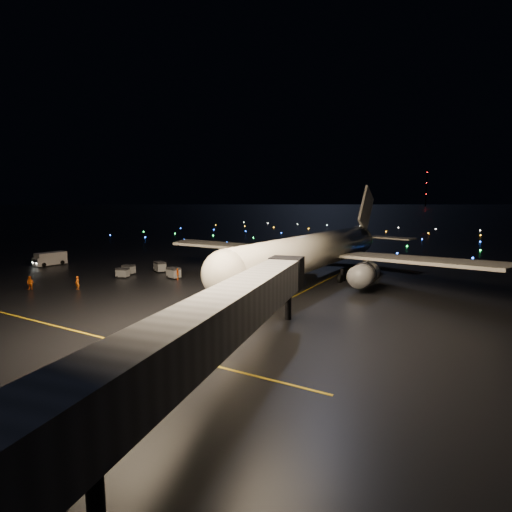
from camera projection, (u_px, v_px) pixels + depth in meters
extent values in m
plane|color=black|center=(435.00, 216.00, 304.25)|extent=(2000.00, 2000.00, 0.00)
cube|color=gold|center=(301.00, 293.00, 53.28)|extent=(0.25, 80.00, 0.02)
cube|color=gold|center=(46.00, 324.00, 40.12)|extent=(60.00, 0.25, 0.02)
cube|color=silver|center=(192.00, 340.00, 32.43)|extent=(4.66, 2.97, 2.07)
cube|color=silver|center=(51.00, 259.00, 75.80)|extent=(2.73, 6.90, 2.48)
imported|color=orange|center=(77.00, 283.00, 55.24)|extent=(0.74, 0.53, 1.89)
imported|color=orange|center=(30.00, 283.00, 55.00)|extent=(1.16, 1.07, 1.91)
imported|color=orange|center=(178.00, 274.00, 62.21)|extent=(1.03, 0.97, 1.71)
cone|color=#EF3D11|center=(234.00, 276.00, 63.98)|extent=(0.48, 0.48, 0.54)
cone|color=#EF3D11|center=(256.00, 273.00, 66.11)|extent=(0.49, 0.49, 0.48)
cone|color=#EF3D11|center=(249.00, 281.00, 59.89)|extent=(0.65, 0.65, 0.56)
cone|color=#EF3D11|center=(222.00, 260.00, 80.71)|extent=(0.40, 0.40, 0.45)
cylinder|color=black|center=(426.00, 188.00, 707.56)|extent=(1.80, 1.80, 64.00)
cube|color=slate|center=(174.00, 273.00, 63.04)|extent=(2.28, 1.80, 1.74)
cube|color=slate|center=(160.00, 267.00, 68.62)|extent=(2.56, 2.24, 1.81)
cube|color=slate|center=(123.00, 273.00, 63.67)|extent=(2.13, 1.79, 1.55)
cube|color=slate|center=(129.00, 270.00, 66.55)|extent=(2.06, 1.60, 1.60)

